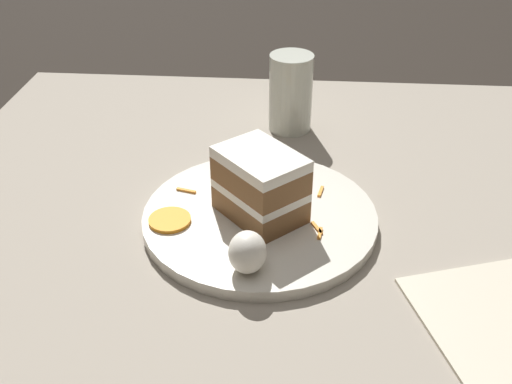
% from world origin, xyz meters
% --- Properties ---
extents(ground_plane, '(6.00, 6.00, 0.00)m').
position_xyz_m(ground_plane, '(0.00, 0.00, 0.00)').
color(ground_plane, black).
rests_on(ground_plane, ground).
extents(dining_table, '(1.01, 1.02, 0.02)m').
position_xyz_m(dining_table, '(0.00, 0.00, 0.01)').
color(dining_table, gray).
rests_on(dining_table, ground).
extents(plate, '(0.29, 0.29, 0.02)m').
position_xyz_m(plate, '(-0.04, -0.04, 0.03)').
color(plate, silver).
rests_on(plate, dining_table).
extents(cake_slice, '(0.13, 0.12, 0.09)m').
position_xyz_m(cake_slice, '(-0.04, -0.04, 0.08)').
color(cake_slice, brown).
rests_on(cake_slice, plate).
extents(cream_dollop, '(0.05, 0.04, 0.05)m').
position_xyz_m(cream_dollop, '(0.07, -0.05, 0.06)').
color(cream_dollop, white).
rests_on(cream_dollop, plate).
extents(orange_garnish, '(0.05, 0.05, 0.00)m').
position_xyz_m(orange_garnish, '(-0.01, -0.15, 0.04)').
color(orange_garnish, orange).
rests_on(orange_garnish, plate).
extents(carrot_shreds_scatter, '(0.17, 0.19, 0.00)m').
position_xyz_m(carrot_shreds_scatter, '(-0.07, -0.04, 0.04)').
color(carrot_shreds_scatter, orange).
rests_on(carrot_shreds_scatter, plate).
extents(drinking_glass, '(0.07, 0.07, 0.12)m').
position_xyz_m(drinking_glass, '(-0.30, -0.01, 0.08)').
color(drinking_glass, beige).
rests_on(drinking_glass, dining_table).
extents(menu_card, '(0.23, 0.21, 0.00)m').
position_xyz_m(menu_card, '(0.13, 0.22, 0.02)').
color(menu_card, beige).
rests_on(menu_card, dining_table).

